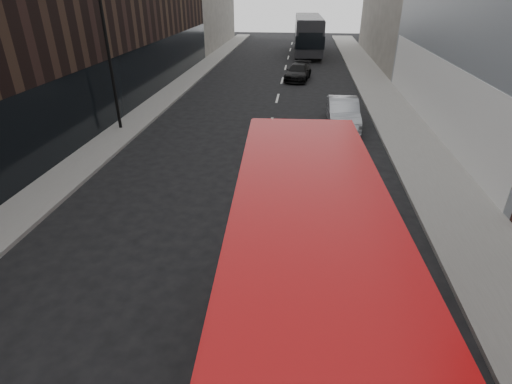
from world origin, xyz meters
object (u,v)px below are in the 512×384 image
(grey_bus, at_px, (308,34))
(car_a, at_px, (275,137))
(car_c, at_px, (298,72))
(street_lamp, at_px, (110,52))
(red_bus, at_px, (310,356))
(car_b, at_px, (343,113))

(grey_bus, height_order, car_a, grey_bus)
(car_a, height_order, car_c, car_c)
(street_lamp, distance_m, car_c, 17.66)
(street_lamp, xyz_separation_m, red_bus, (10.26, -16.40, -1.72))
(car_a, xyz_separation_m, car_b, (3.60, 4.07, 0.16))
(red_bus, height_order, grey_bus, red_bus)
(street_lamp, relative_size, car_c, 1.54)
(car_c, bearing_deg, red_bus, -80.88)
(grey_bus, bearing_deg, red_bus, -91.94)
(car_b, bearing_deg, red_bus, -96.80)
(grey_bus, xyz_separation_m, car_a, (-1.57, -30.77, -1.57))
(street_lamp, bearing_deg, grey_bus, 70.38)
(grey_bus, bearing_deg, car_a, -94.83)
(red_bus, height_order, car_a, red_bus)
(red_bus, height_order, car_c, red_bus)
(car_b, relative_size, car_c, 1.05)
(red_bus, bearing_deg, street_lamp, 118.88)
(grey_bus, height_order, car_c, grey_bus)
(car_a, distance_m, car_c, 16.35)
(car_a, bearing_deg, grey_bus, 91.48)
(street_lamp, height_order, grey_bus, street_lamp)
(car_a, distance_m, car_b, 5.44)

